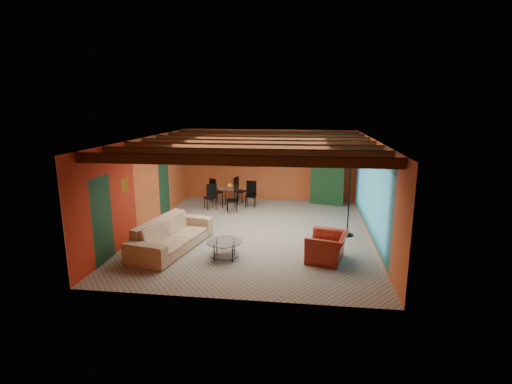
# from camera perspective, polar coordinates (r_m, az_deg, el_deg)

# --- Properties ---
(room) EXTENTS (6.52, 8.01, 2.71)m
(room) POSITION_cam_1_polar(r_m,az_deg,el_deg) (10.94, -0.06, 6.09)
(room) COLOR gray
(room) RESTS_ON ground
(sofa) EXTENTS (1.57, 2.85, 0.79)m
(sofa) POSITION_cam_1_polar(r_m,az_deg,el_deg) (10.19, -12.24, -6.10)
(sofa) COLOR tan
(sofa) RESTS_ON ground
(armchair) EXTENTS (1.10, 1.20, 0.66)m
(armchair) POSITION_cam_1_polar(r_m,az_deg,el_deg) (9.45, 10.42, -7.96)
(armchair) COLOR maroon
(armchair) RESTS_ON ground
(coffee_table) EXTENTS (0.93, 0.93, 0.44)m
(coffee_table) POSITION_cam_1_polar(r_m,az_deg,el_deg) (9.48, -4.67, -8.42)
(coffee_table) COLOR white
(coffee_table) RESTS_ON ground
(dining_table) EXTENTS (1.89, 1.89, 0.95)m
(dining_table) POSITION_cam_1_polar(r_m,az_deg,el_deg) (14.02, -3.85, -0.24)
(dining_table) COLOR silver
(dining_table) RESTS_ON ground
(armoire) EXTENTS (1.28, 0.83, 2.06)m
(armoire) POSITION_cam_1_polar(r_m,az_deg,el_deg) (14.62, 10.35, 2.35)
(armoire) COLOR brown
(armoire) RESTS_ON ground
(floor_lamp) EXTENTS (0.58, 0.58, 2.14)m
(floor_lamp) POSITION_cam_1_polar(r_m,az_deg,el_deg) (11.07, 13.51, -0.98)
(floor_lamp) COLOR black
(floor_lamp) RESTS_ON ground
(ceiling_fan) EXTENTS (1.50, 1.50, 0.44)m
(ceiling_fan) POSITION_cam_1_polar(r_m,az_deg,el_deg) (10.83, -0.13, 6.01)
(ceiling_fan) COLOR #472614
(ceiling_fan) RESTS_ON ceiling
(painting) EXTENTS (1.05, 0.03, 0.65)m
(painting) POSITION_cam_1_polar(r_m,az_deg,el_deg) (14.94, -1.60, 5.18)
(painting) COLOR black
(painting) RESTS_ON wall_back
(potted_plant) EXTENTS (0.49, 0.45, 0.45)m
(potted_plant) POSITION_cam_1_polar(r_m,az_deg,el_deg) (14.45, 10.56, 7.26)
(potted_plant) COLOR #26661E
(potted_plant) RESTS_ON armoire
(vase) EXTENTS (0.25, 0.25, 0.21)m
(vase) POSITION_cam_1_polar(r_m,az_deg,el_deg) (13.89, -3.89, 2.09)
(vase) COLOR orange
(vase) RESTS_ON dining_table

